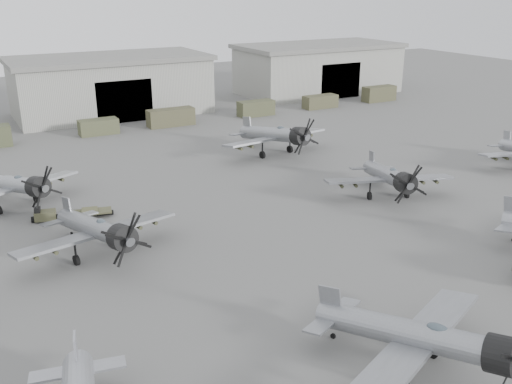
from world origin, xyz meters
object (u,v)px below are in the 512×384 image
(aircraft_near_1, at_px, (424,338))
(aircraft_mid_2, at_px, (390,177))
(aircraft_mid_1, at_px, (99,230))
(aircraft_far_0, at_px, (16,185))
(tug_trailer, at_px, (62,214))
(aircraft_far_1, at_px, (277,135))

(aircraft_near_1, height_order, aircraft_mid_2, aircraft_near_1)
(aircraft_mid_1, height_order, aircraft_mid_2, aircraft_mid_1)
(aircraft_mid_1, height_order, aircraft_far_0, aircraft_mid_1)
(tug_trailer, bearing_deg, aircraft_far_0, 135.55)
(aircraft_far_1, relative_size, tug_trailer, 2.13)
(aircraft_far_0, height_order, tug_trailer, aircraft_far_0)
(aircraft_near_1, distance_m, aircraft_mid_2, 25.61)
(tug_trailer, bearing_deg, aircraft_mid_2, -6.35)
(aircraft_mid_2, xyz_separation_m, aircraft_far_0, (-30.32, 13.99, -0.00))
(aircraft_mid_1, height_order, tug_trailer, aircraft_mid_1)
(aircraft_mid_2, relative_size, aircraft_far_0, 1.01)
(tug_trailer, bearing_deg, aircraft_mid_1, -70.75)
(aircraft_near_1, xyz_separation_m, aircraft_mid_2, (15.63, 20.29, -0.04))
(aircraft_near_1, relative_size, tug_trailer, 1.87)
(aircraft_far_0, bearing_deg, tug_trailer, -80.49)
(aircraft_mid_2, relative_size, tug_trailer, 1.85)
(aircraft_mid_1, xyz_separation_m, aircraft_far_0, (-3.87, 13.25, -0.03))
(tug_trailer, bearing_deg, aircraft_near_1, -55.60)
(aircraft_near_1, relative_size, aircraft_far_1, 0.88)
(aircraft_near_1, relative_size, aircraft_mid_2, 1.01)
(aircraft_mid_2, xyz_separation_m, aircraft_far_1, (-1.75, 17.25, 0.28))
(aircraft_mid_2, distance_m, aircraft_far_1, 17.34)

